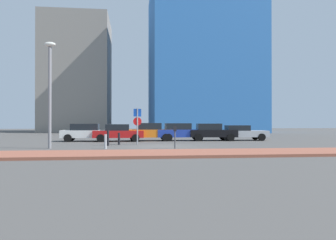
# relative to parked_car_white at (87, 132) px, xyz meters

# --- Properties ---
(ground_plane) EXTENTS (120.00, 120.00, 0.00)m
(ground_plane) POSITION_rel_parked_car_white_xyz_m (5.76, -6.52, -0.78)
(ground_plane) COLOR #4C4947
(sidewalk_brick) EXTENTS (40.00, 3.43, 0.14)m
(sidewalk_brick) POSITION_rel_parked_car_white_xyz_m (5.76, -12.00, -0.71)
(sidewalk_brick) COLOR #93513D
(sidewalk_brick) RESTS_ON ground
(parked_car_white) EXTENTS (4.27, 1.98, 1.49)m
(parked_car_white) POSITION_rel_parked_car_white_xyz_m (0.00, 0.00, 0.00)
(parked_car_white) COLOR white
(parked_car_white) RESTS_ON ground
(parked_car_red) EXTENTS (4.20, 2.04, 1.45)m
(parked_car_red) POSITION_rel_parked_car_white_xyz_m (2.69, -0.35, -0.03)
(parked_car_red) COLOR red
(parked_car_red) RESTS_ON ground
(parked_car_orange) EXTENTS (4.38, 2.00, 1.55)m
(parked_car_orange) POSITION_rel_parked_car_white_xyz_m (5.42, 0.08, 0.01)
(parked_car_orange) COLOR orange
(parked_car_orange) RESTS_ON ground
(parked_car_blue) EXTENTS (4.27, 1.88, 1.53)m
(parked_car_blue) POSITION_rel_parked_car_white_xyz_m (8.06, 0.01, 0.01)
(parked_car_blue) COLOR #1E389E
(parked_car_blue) RESTS_ON ground
(parked_car_black) EXTENTS (4.22, 2.17, 1.50)m
(parked_car_black) POSITION_rel_parked_car_white_xyz_m (10.83, -0.22, -0.00)
(parked_car_black) COLOR black
(parked_car_black) RESTS_ON ground
(parked_car_silver) EXTENTS (4.54, 2.12, 1.35)m
(parked_car_silver) POSITION_rel_parked_car_white_xyz_m (13.47, -0.20, -0.08)
(parked_car_silver) COLOR #B7BABF
(parked_car_silver) RESTS_ON ground
(parking_sign_post) EXTENTS (0.60, 0.10, 2.61)m
(parking_sign_post) POSITION_rel_parked_car_white_xyz_m (4.22, -4.81, 0.85)
(parking_sign_post) COLOR gray
(parking_sign_post) RESTS_ON ground
(parking_meter) EXTENTS (0.18, 0.14, 1.36)m
(parking_meter) POSITION_rel_parked_car_white_xyz_m (6.46, -8.33, 0.10)
(parking_meter) COLOR #4C4C51
(parking_meter) RESTS_ON ground
(street_lamp) EXTENTS (0.70, 0.36, 6.60)m
(street_lamp) POSITION_rel_parked_car_white_xyz_m (-1.23, -7.35, 3.13)
(street_lamp) COLOR gray
(street_lamp) RESTS_ON ground
(traffic_bollard_near) EXTENTS (0.15, 0.15, 0.89)m
(traffic_bollard_near) POSITION_rel_parked_car_white_xyz_m (2.24, -8.13, -0.34)
(traffic_bollard_near) COLOR #B7B7BC
(traffic_bollard_near) RESTS_ON ground
(traffic_bollard_mid) EXTENTS (0.16, 0.16, 0.87)m
(traffic_bollard_mid) POSITION_rel_parked_car_white_xyz_m (2.91, -4.61, -0.35)
(traffic_bollard_mid) COLOR black
(traffic_bollard_mid) RESTS_ON ground
(traffic_bollard_far) EXTENTS (0.15, 0.15, 1.08)m
(traffic_bollard_far) POSITION_rel_parked_car_white_xyz_m (2.19, -5.48, -0.24)
(traffic_bollard_far) COLOR black
(traffic_bollard_far) RESTS_ON ground
(building_colorful_midrise) EXTENTS (16.98, 17.01, 23.95)m
(building_colorful_midrise) POSITION_rel_parked_car_white_xyz_m (15.46, 25.00, 11.19)
(building_colorful_midrise) COLOR #3372BF
(building_colorful_midrise) RESTS_ON ground
(building_under_construction) EXTENTS (10.78, 10.93, 19.23)m
(building_under_construction) POSITION_rel_parked_car_white_xyz_m (-5.42, 28.08, 8.83)
(building_under_construction) COLOR gray
(building_under_construction) RESTS_ON ground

